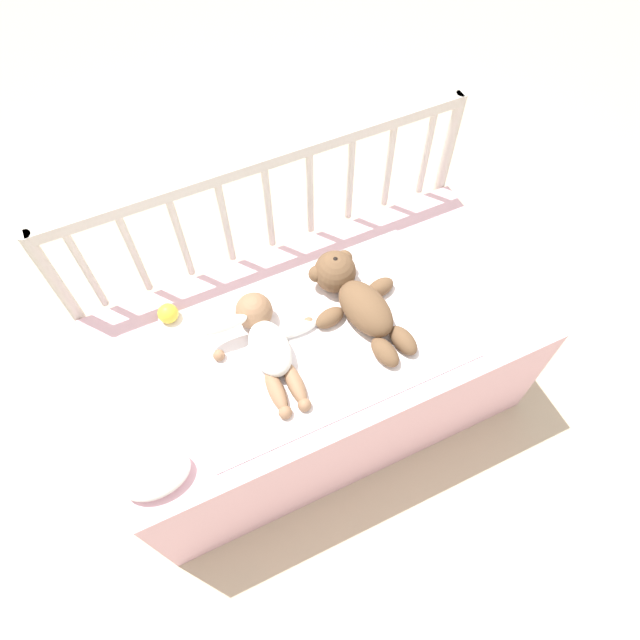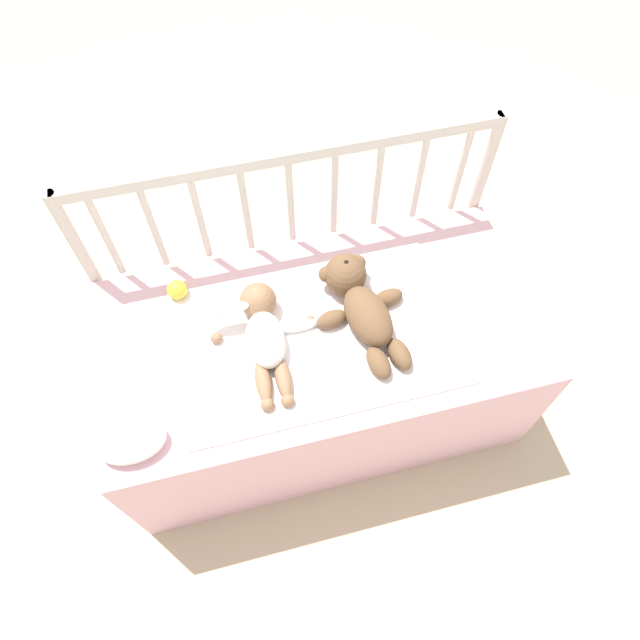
{
  "view_description": "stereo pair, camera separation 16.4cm",
  "coord_description": "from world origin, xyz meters",
  "px_view_note": "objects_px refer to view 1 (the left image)",
  "views": [
    {
      "loc": [
        -0.37,
        -0.79,
        1.98
      ],
      "look_at": [
        0.0,
        -0.01,
        0.58
      ],
      "focal_mm": 32.0,
      "sensor_mm": 36.0,
      "label": 1
    },
    {
      "loc": [
        -0.21,
        -0.84,
        1.98
      ],
      "look_at": [
        0.0,
        -0.01,
        0.58
      ],
      "focal_mm": 32.0,
      "sensor_mm": 36.0,
      "label": 2
    }
  ],
  "objects_px": {
    "teddy_bear": "(355,297)",
    "baby": "(267,341)",
    "toy_ball": "(168,313)",
    "small_pillow": "(156,475)"
  },
  "relations": [
    {
      "from": "toy_ball",
      "to": "teddy_bear",
      "type": "bearing_deg",
      "value": -20.74
    },
    {
      "from": "teddy_bear",
      "to": "small_pillow",
      "type": "distance_m",
      "value": 0.74
    },
    {
      "from": "small_pillow",
      "to": "teddy_bear",
      "type": "bearing_deg",
      "value": 20.07
    },
    {
      "from": "baby",
      "to": "teddy_bear",
      "type": "bearing_deg",
      "value": 4.13
    },
    {
      "from": "small_pillow",
      "to": "toy_ball",
      "type": "bearing_deg",
      "value": 69.11
    },
    {
      "from": "teddy_bear",
      "to": "baby",
      "type": "bearing_deg",
      "value": -175.87
    },
    {
      "from": "teddy_bear",
      "to": "toy_ball",
      "type": "relative_size",
      "value": 6.75
    },
    {
      "from": "toy_ball",
      "to": "small_pillow",
      "type": "xyz_separation_m",
      "value": [
        -0.17,
        -0.45,
        -0.0
      ]
    },
    {
      "from": "toy_ball",
      "to": "small_pillow",
      "type": "distance_m",
      "value": 0.48
    },
    {
      "from": "teddy_bear",
      "to": "small_pillow",
      "type": "xyz_separation_m",
      "value": [
        -0.7,
        -0.25,
        -0.02
      ]
    }
  ]
}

